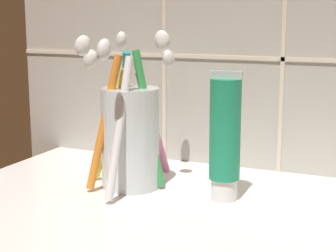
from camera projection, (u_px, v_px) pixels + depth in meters
The scene contains 4 objects.
sink_counter at pixel (225, 222), 56.32cm from camera, with size 62.93×34.98×2.00cm, color white.
tile_wall_backsplash at pixel (273, 16), 68.30cm from camera, with size 72.93×1.72×42.49cm.
toothbrush_cup at pixel (130, 132), 63.35cm from camera, with size 11.50×15.92×17.95cm.
toothpaste_tube at pixel (225, 137), 58.80cm from camera, with size 3.45×3.29×13.79cm.
Camera 1 is at (16.13, -51.18, 21.44)cm, focal length 60.00 mm.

